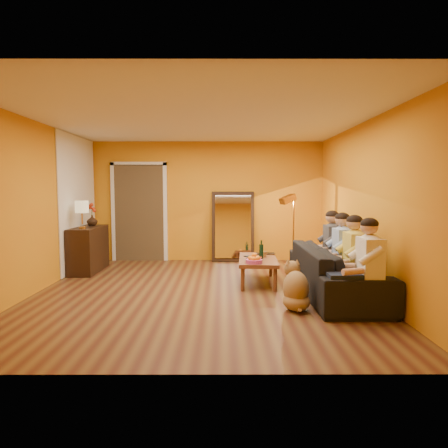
{
  "coord_description": "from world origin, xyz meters",
  "views": [
    {
      "loc": [
        0.34,
        -6.01,
        1.57
      ],
      "look_at": [
        0.35,
        0.5,
        1.0
      ],
      "focal_mm": 32.0,
      "sensor_mm": 36.0,
      "label": 1
    }
  ],
  "objects_px": {
    "coffee_table": "(258,271)",
    "vase": "(92,220)",
    "table_lamp": "(82,215)",
    "person_far_right": "(333,248)",
    "mirror_frame": "(233,226)",
    "sofa": "(336,271)",
    "person_far_left": "(370,268)",
    "laptop": "(266,254)",
    "tumbler": "(264,254)",
    "floor_lamp": "(293,233)",
    "person_mid_left": "(355,260)",
    "sideboard": "(89,249)",
    "wine_bottle": "(261,249)",
    "person_mid_right": "(343,253)",
    "dog": "(296,285)"
  },
  "relations": [
    {
      "from": "coffee_table",
      "to": "vase",
      "type": "relative_size",
      "value": 5.74
    },
    {
      "from": "table_lamp",
      "to": "person_far_right",
      "type": "relative_size",
      "value": 0.42
    },
    {
      "from": "mirror_frame",
      "to": "sofa",
      "type": "bearing_deg",
      "value": -62.91
    },
    {
      "from": "person_far_left",
      "to": "laptop",
      "type": "xyz_separation_m",
      "value": [
        -1.03,
        2.12,
        -0.18
      ]
    },
    {
      "from": "tumbler",
      "to": "mirror_frame",
      "type": "bearing_deg",
      "value": 104.09
    },
    {
      "from": "floor_lamp",
      "to": "person_far_right",
      "type": "distance_m",
      "value": 1.25
    },
    {
      "from": "person_mid_left",
      "to": "tumbler",
      "type": "relative_size",
      "value": 12.15
    },
    {
      "from": "floor_lamp",
      "to": "tumbler",
      "type": "relative_size",
      "value": 14.34
    },
    {
      "from": "sideboard",
      "to": "wine_bottle",
      "type": "relative_size",
      "value": 3.81
    },
    {
      "from": "person_mid_right",
      "to": "wine_bottle",
      "type": "relative_size",
      "value": 3.94
    },
    {
      "from": "mirror_frame",
      "to": "tumbler",
      "type": "height_order",
      "value": "mirror_frame"
    },
    {
      "from": "person_far_right",
      "to": "person_mid_right",
      "type": "bearing_deg",
      "value": -90.0
    },
    {
      "from": "dog",
      "to": "person_far_left",
      "type": "bearing_deg",
      "value": -2.92
    },
    {
      "from": "sofa",
      "to": "coffee_table",
      "type": "bearing_deg",
      "value": 54.5
    },
    {
      "from": "tumbler",
      "to": "sofa",
      "type": "bearing_deg",
      "value": -42.83
    },
    {
      "from": "sideboard",
      "to": "dog",
      "type": "height_order",
      "value": "sideboard"
    },
    {
      "from": "sideboard",
      "to": "person_far_right",
      "type": "xyz_separation_m",
      "value": [
        4.37,
        -1.1,
        0.18
      ]
    },
    {
      "from": "laptop",
      "to": "dog",
      "type": "bearing_deg",
      "value": -88.45
    },
    {
      "from": "sofa",
      "to": "wine_bottle",
      "type": "bearing_deg",
      "value": 55.03
    },
    {
      "from": "sideboard",
      "to": "tumbler",
      "type": "relative_size",
      "value": 11.75
    },
    {
      "from": "person_far_right",
      "to": "vase",
      "type": "xyz_separation_m",
      "value": [
        -4.37,
        1.35,
        0.35
      ]
    },
    {
      "from": "dog",
      "to": "person_far_right",
      "type": "relative_size",
      "value": 0.53
    },
    {
      "from": "vase",
      "to": "person_mid_left",
      "type": "bearing_deg",
      "value": -29.32
    },
    {
      "from": "coffee_table",
      "to": "vase",
      "type": "bearing_deg",
      "value": 161.97
    },
    {
      "from": "mirror_frame",
      "to": "wine_bottle",
      "type": "distance_m",
      "value": 2.16
    },
    {
      "from": "mirror_frame",
      "to": "person_mid_left",
      "type": "bearing_deg",
      "value": -64.31
    },
    {
      "from": "person_mid_right",
      "to": "wine_bottle",
      "type": "bearing_deg",
      "value": 151.84
    },
    {
      "from": "table_lamp",
      "to": "laptop",
      "type": "xyz_separation_m",
      "value": [
        3.34,
        -0.33,
        -0.67
      ]
    },
    {
      "from": "sofa",
      "to": "person_far_right",
      "type": "bearing_deg",
      "value": -11.31
    },
    {
      "from": "mirror_frame",
      "to": "wine_bottle",
      "type": "height_order",
      "value": "mirror_frame"
    },
    {
      "from": "floor_lamp",
      "to": "dog",
      "type": "height_order",
      "value": "floor_lamp"
    },
    {
      "from": "sofa",
      "to": "laptop",
      "type": "xyz_separation_m",
      "value": [
        -0.9,
        1.12,
        0.07
      ]
    },
    {
      "from": "table_lamp",
      "to": "dog",
      "type": "bearing_deg",
      "value": -31.36
    },
    {
      "from": "person_mid_right",
      "to": "tumbler",
      "type": "height_order",
      "value": "person_mid_right"
    },
    {
      "from": "floor_lamp",
      "to": "person_mid_right",
      "type": "relative_size",
      "value": 1.18
    },
    {
      "from": "person_mid_right",
      "to": "laptop",
      "type": "bearing_deg",
      "value": 135.29
    },
    {
      "from": "person_far_left",
      "to": "person_mid_left",
      "type": "distance_m",
      "value": 0.55
    },
    {
      "from": "coffee_table",
      "to": "person_far_right",
      "type": "height_order",
      "value": "person_far_right"
    },
    {
      "from": "sideboard",
      "to": "vase",
      "type": "xyz_separation_m",
      "value": [
        0.0,
        0.25,
        0.53
      ]
    },
    {
      "from": "sideboard",
      "to": "tumbler",
      "type": "xyz_separation_m",
      "value": [
        3.28,
        -0.86,
        0.04
      ]
    },
    {
      "from": "person_far_right",
      "to": "dog",
      "type": "bearing_deg",
      "value": -122.11
    },
    {
      "from": "sofa",
      "to": "coffee_table",
      "type": "height_order",
      "value": "sofa"
    },
    {
      "from": "person_mid_left",
      "to": "vase",
      "type": "distance_m",
      "value": 5.02
    },
    {
      "from": "sofa",
      "to": "vase",
      "type": "distance_m",
      "value": 4.73
    },
    {
      "from": "mirror_frame",
      "to": "person_far_right",
      "type": "height_order",
      "value": "mirror_frame"
    },
    {
      "from": "vase",
      "to": "coffee_table",
      "type": "bearing_deg",
      "value": -21.31
    },
    {
      "from": "sideboard",
      "to": "tumbler",
      "type": "bearing_deg",
      "value": -14.73
    },
    {
      "from": "table_lamp",
      "to": "floor_lamp",
      "type": "height_order",
      "value": "floor_lamp"
    },
    {
      "from": "person_mid_right",
      "to": "sofa",
      "type": "bearing_deg",
      "value": -142.43
    },
    {
      "from": "person_mid_right",
      "to": "person_far_right",
      "type": "bearing_deg",
      "value": 90.0
    }
  ]
}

